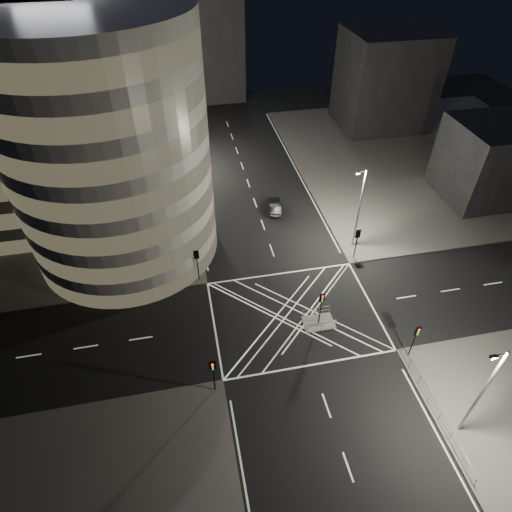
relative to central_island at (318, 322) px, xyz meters
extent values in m
plane|color=black|center=(-2.00, 1.50, -0.07)|extent=(120.00, 120.00, 0.00)
cube|color=#4D4B49|center=(-31.00, 28.50, 0.00)|extent=(42.00, 42.00, 0.15)
cube|color=#4D4B49|center=(27.00, 28.50, 0.00)|extent=(42.00, 42.00, 0.15)
cube|color=slate|center=(0.00, 0.00, 0.00)|extent=(3.00, 2.00, 0.15)
cylinder|color=#98948F|center=(-18.00, 15.50, 12.57)|extent=(20.00, 20.00, 25.00)
cube|color=#98948F|center=(-28.00, 25.50, 12.57)|extent=(20.00, 18.00, 25.00)
cube|color=#98948F|center=(-24.00, 43.50, 11.07)|extent=(24.00, 16.00, 22.00)
cube|color=black|center=(24.00, 41.50, 7.58)|extent=(14.00, 12.00, 15.00)
cube|color=black|center=(28.00, 17.50, 5.08)|extent=(10.00, 10.00, 10.00)
cube|color=black|center=(-6.00, 59.50, 8.93)|extent=(18.00, 8.00, 18.00)
cylinder|color=black|center=(-12.50, 10.50, 1.64)|extent=(0.32, 0.32, 3.12)
ellipsoid|color=black|center=(-12.50, 10.50, 4.50)|extent=(4.73, 4.73, 5.44)
cylinder|color=black|center=(-12.50, 16.50, 1.86)|extent=(0.32, 0.32, 3.57)
ellipsoid|color=black|center=(-12.50, 16.50, 5.05)|extent=(5.12, 5.12, 5.89)
cylinder|color=black|center=(-12.50, 22.50, 1.83)|extent=(0.32, 0.32, 3.50)
ellipsoid|color=black|center=(-12.50, 22.50, 4.88)|extent=(4.74, 4.74, 5.45)
cylinder|color=black|center=(-12.50, 28.50, 2.18)|extent=(0.32, 0.32, 4.22)
ellipsoid|color=black|center=(-12.50, 28.50, 5.66)|extent=(4.98, 4.98, 5.73)
cylinder|color=black|center=(-12.50, 34.50, 1.43)|extent=(0.32, 0.32, 2.71)
ellipsoid|color=black|center=(-12.50, 34.50, 3.94)|extent=(4.22, 4.22, 4.85)
cylinder|color=black|center=(-10.80, 8.30, 1.57)|extent=(0.12, 0.12, 3.00)
cube|color=black|center=(-10.80, 8.30, 3.52)|extent=(0.28, 0.22, 0.90)
cube|color=black|center=(-10.80, 8.30, 3.52)|extent=(0.55, 0.04, 1.10)
cylinder|color=black|center=(-10.80, -5.30, 1.57)|extent=(0.12, 0.12, 3.00)
cube|color=black|center=(-10.80, -5.30, 3.52)|extent=(0.28, 0.22, 0.90)
cube|color=black|center=(-10.80, -5.30, 3.52)|extent=(0.55, 0.04, 1.10)
cylinder|color=black|center=(6.80, 8.30, 1.57)|extent=(0.12, 0.12, 3.00)
cube|color=black|center=(6.80, 8.30, 3.52)|extent=(0.28, 0.22, 0.90)
cube|color=black|center=(6.80, 8.30, 3.52)|extent=(0.55, 0.04, 1.10)
cylinder|color=black|center=(6.80, -5.30, 1.57)|extent=(0.12, 0.12, 3.00)
cube|color=black|center=(6.80, -5.30, 3.52)|extent=(0.28, 0.22, 0.90)
cube|color=black|center=(6.80, -5.30, 3.52)|extent=(0.55, 0.04, 1.10)
cylinder|color=black|center=(0.00, 0.00, 1.57)|extent=(0.12, 0.12, 3.00)
cube|color=black|center=(0.00, 0.00, 3.52)|extent=(0.28, 0.22, 0.90)
cube|color=black|center=(0.00, 0.00, 3.52)|extent=(0.55, 0.04, 1.10)
cylinder|color=slate|center=(-11.50, 13.50, 5.08)|extent=(0.20, 0.20, 10.00)
cylinder|color=slate|center=(-11.05, 13.50, 9.93)|extent=(0.90, 0.10, 0.10)
cube|color=slate|center=(-10.60, 13.50, 9.83)|extent=(0.50, 0.25, 0.18)
cube|color=white|center=(-10.60, 13.50, 9.72)|extent=(0.42, 0.20, 0.05)
cylinder|color=slate|center=(-11.50, 31.50, 5.08)|extent=(0.20, 0.20, 10.00)
cylinder|color=slate|center=(-11.05, 31.50, 9.93)|extent=(0.90, 0.10, 0.10)
cube|color=slate|center=(-10.60, 31.50, 9.83)|extent=(0.50, 0.25, 0.18)
cube|color=white|center=(-10.60, 31.50, 9.72)|extent=(0.42, 0.20, 0.05)
cylinder|color=slate|center=(7.50, 10.50, 5.08)|extent=(0.20, 0.20, 10.00)
cylinder|color=slate|center=(7.05, 10.50, 9.93)|extent=(0.90, 0.10, 0.10)
cube|color=slate|center=(6.60, 10.50, 9.83)|extent=(0.50, 0.25, 0.18)
cube|color=white|center=(6.60, 10.50, 9.72)|extent=(0.42, 0.20, 0.05)
cylinder|color=slate|center=(7.50, -12.50, 5.08)|extent=(0.20, 0.20, 10.00)
cylinder|color=slate|center=(7.05, -12.50, 9.93)|extent=(0.90, 0.10, 0.10)
cube|color=slate|center=(6.60, -12.50, 9.83)|extent=(0.50, 0.25, 0.18)
cube|color=white|center=(6.60, -12.50, 9.72)|extent=(0.42, 0.20, 0.05)
cube|color=slate|center=(6.30, -10.65, 0.62)|extent=(0.06, 11.70, 1.10)
cube|color=slate|center=(0.00, -0.90, 0.62)|extent=(2.80, 0.06, 1.10)
cube|color=slate|center=(0.00, 0.90, 0.62)|extent=(2.80, 0.06, 1.10)
imported|color=black|center=(0.13, 19.29, 0.61)|extent=(2.12, 4.35, 1.37)
camera|label=1|loc=(-11.28, -25.21, 32.43)|focal=30.00mm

